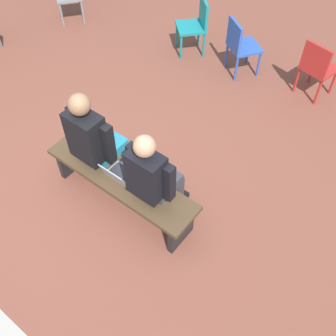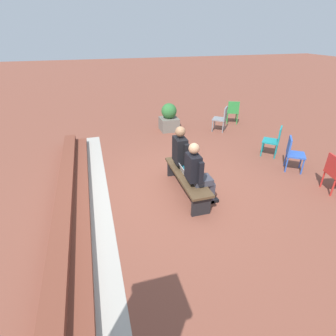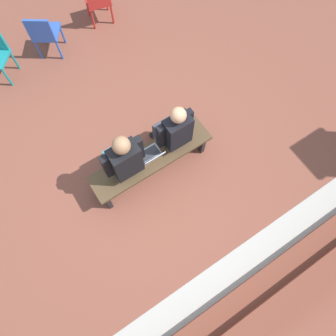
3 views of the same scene
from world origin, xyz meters
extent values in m
plane|color=brown|center=(0.00, 0.00, 0.00)|extent=(60.00, 60.00, 0.00)
cube|color=#A8A399|center=(-0.18, 1.67, 0.00)|extent=(7.87, 0.40, 0.01)
cube|color=brown|center=(-0.18, 2.17, 0.07)|extent=(7.07, 0.60, 0.15)
cube|color=brown|center=(-0.18, 2.32, 0.22)|extent=(7.07, 0.30, 0.15)
cube|color=#4C3823|center=(-0.18, -0.15, 0.42)|extent=(1.80, 0.44, 0.05)
cube|color=black|center=(-0.98, -0.15, 0.20)|extent=(0.06, 0.37, 0.40)
cube|color=black|center=(0.62, -0.15, 0.20)|extent=(0.06, 0.37, 0.40)
cube|color=#383842|center=(-0.59, -0.32, 0.51)|extent=(0.31, 0.37, 0.13)
cube|color=#383842|center=(-0.67, -0.50, 0.23)|extent=(0.10, 0.11, 0.45)
cube|color=black|center=(-0.67, -0.56, 0.03)|extent=(0.10, 0.22, 0.06)
cube|color=#383842|center=(-0.50, -0.50, 0.23)|extent=(0.10, 0.11, 0.45)
cube|color=black|center=(-0.50, -0.56, 0.03)|extent=(0.10, 0.22, 0.06)
cube|color=black|center=(-0.59, -0.11, 0.83)|extent=(0.35, 0.22, 0.52)
cube|color=#195133|center=(-0.59, -0.23, 0.79)|extent=(0.05, 0.01, 0.31)
cube|color=black|center=(-0.81, -0.18, 0.81)|extent=(0.08, 0.09, 0.44)
cube|color=black|center=(-0.36, -0.18, 0.81)|extent=(0.08, 0.09, 0.44)
sphere|color=tan|center=(-0.59, -0.11, 1.22)|extent=(0.20, 0.20, 0.20)
cube|color=teal|center=(0.19, -0.33, 0.51)|extent=(0.33, 0.39, 0.14)
cube|color=teal|center=(0.10, -0.53, 0.23)|extent=(0.11, 0.12, 0.45)
cube|color=black|center=(0.10, -0.59, 0.03)|extent=(0.11, 0.24, 0.07)
cube|color=teal|center=(0.28, -0.53, 0.23)|extent=(0.11, 0.12, 0.45)
cube|color=black|center=(0.28, -0.59, 0.03)|extent=(0.11, 0.24, 0.07)
cube|color=black|center=(0.19, -0.11, 0.85)|extent=(0.37, 0.24, 0.55)
cube|color=black|center=(-0.04, -0.18, 0.83)|extent=(0.09, 0.10, 0.47)
cube|color=black|center=(0.43, -0.18, 0.83)|extent=(0.09, 0.10, 0.47)
sphere|color=#8C6647|center=(0.19, -0.11, 1.27)|extent=(0.22, 0.22, 0.22)
cube|color=#9EA0A5|center=(-0.18, -0.19, 0.46)|extent=(0.32, 0.22, 0.02)
cube|color=#2D2D33|center=(-0.18, -0.20, 0.47)|extent=(0.29, 0.15, 0.00)
cube|color=#9EA0A5|center=(-0.18, -0.05, 0.57)|extent=(0.32, 0.07, 0.19)
cube|color=#33519E|center=(-0.18, -0.06, 0.57)|extent=(0.28, 0.06, 0.17)
cube|color=teal|center=(0.98, -3.03, 0.42)|extent=(0.59, 0.59, 0.04)
cube|color=teal|center=(0.85, -3.17, 0.64)|extent=(0.32, 0.30, 0.40)
cylinder|color=teal|center=(1.23, -3.01, 0.20)|extent=(0.04, 0.04, 0.40)
cylinder|color=teal|center=(0.97, -2.77, 0.20)|extent=(0.04, 0.04, 0.40)
cylinder|color=teal|center=(0.99, -3.28, 0.20)|extent=(0.04, 0.04, 0.40)
cylinder|color=teal|center=(0.72, -3.04, 0.20)|extent=(0.04, 0.04, 0.40)
cube|color=#2D893D|center=(3.89, -3.44, 0.42)|extent=(0.55, 0.55, 0.04)
cube|color=#2D893D|center=(3.71, -3.36, 0.64)|extent=(0.19, 0.38, 0.40)
cylinder|color=#2D893D|center=(3.98, -3.67, 0.20)|extent=(0.04, 0.04, 0.40)
cylinder|color=#2D893D|center=(4.12, -3.34, 0.20)|extent=(0.04, 0.04, 0.40)
cylinder|color=#2D893D|center=(3.65, -3.53, 0.20)|extent=(0.04, 0.04, 0.40)
cylinder|color=#2D893D|center=(3.79, -3.20, 0.20)|extent=(0.04, 0.04, 0.40)
cube|color=gray|center=(3.20, -2.56, 0.42)|extent=(0.59, 0.59, 0.04)
cube|color=gray|center=(3.08, -2.71, 0.64)|extent=(0.34, 0.28, 0.40)
cylinder|color=gray|center=(3.45, -2.53, 0.20)|extent=(0.04, 0.04, 0.40)
cylinder|color=gray|center=(3.17, -2.31, 0.20)|extent=(0.04, 0.04, 0.40)
cylinder|color=gray|center=(3.23, -2.81, 0.20)|extent=(0.04, 0.04, 0.40)
cylinder|color=gray|center=(2.95, -2.59, 0.20)|extent=(0.04, 0.04, 0.40)
cube|color=#2D56B7|center=(0.05, -3.07, 0.42)|extent=(0.58, 0.58, 0.04)
cube|color=#2D56B7|center=(0.15, -2.91, 0.64)|extent=(0.35, 0.26, 0.40)
cylinder|color=#2D56B7|center=(-0.20, -3.12, 0.20)|extent=(0.04, 0.04, 0.40)
cylinder|color=#2D56B7|center=(0.09, -3.32, 0.20)|extent=(0.04, 0.04, 0.40)
cylinder|color=#2D56B7|center=(0.00, -2.82, 0.20)|extent=(0.04, 0.04, 0.40)
cylinder|color=#2D56B7|center=(0.30, -3.02, 0.20)|extent=(0.04, 0.04, 0.40)
cube|color=red|center=(-0.99, -3.08, 0.64)|extent=(0.40, 0.12, 0.40)
cylinder|color=red|center=(-1.16, -3.05, 0.20)|extent=(0.04, 0.04, 0.40)
cylinder|color=red|center=(-0.81, -3.12, 0.20)|extent=(0.04, 0.04, 0.40)
cube|color=#6B665B|center=(3.74, -0.93, 0.22)|extent=(0.60, 0.60, 0.44)
sphere|color=#2D6B33|center=(3.74, -0.93, 0.68)|extent=(0.52, 0.52, 0.52)
camera|label=1|loc=(-2.15, 1.57, 3.66)|focal=42.00mm
camera|label=2|loc=(-4.65, 1.57, 3.13)|focal=28.00mm
camera|label=3|loc=(0.67, 1.57, 4.55)|focal=35.00mm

